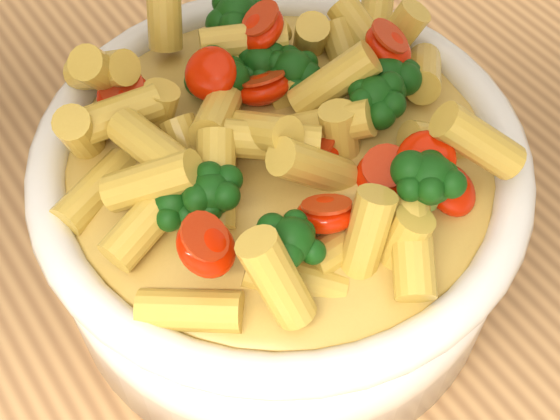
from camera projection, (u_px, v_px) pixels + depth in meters
table at (275, 359)px, 0.58m from camera, size 1.20×0.80×0.90m
serving_bowl at (280, 209)px, 0.46m from camera, size 0.28×0.28×0.12m
pasta_salad at (280, 126)px, 0.40m from camera, size 0.22×0.22×0.05m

